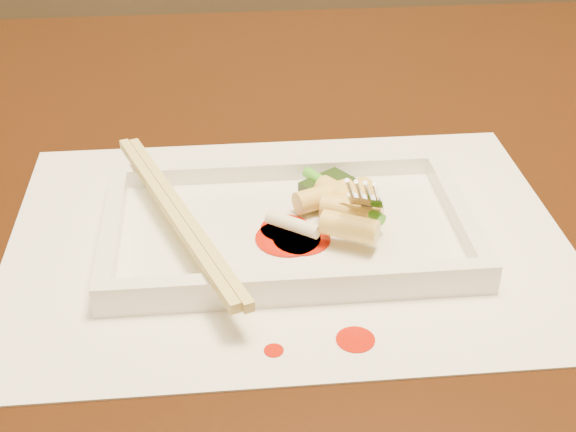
{
  "coord_description": "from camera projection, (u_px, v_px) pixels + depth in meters",
  "views": [
    {
      "loc": [
        -0.02,
        -0.54,
        1.07
      ],
      "look_at": [
        0.03,
        -0.06,
        0.77
      ],
      "focal_mm": 50.0,
      "sensor_mm": 36.0,
      "label": 1
    }
  ],
  "objects": [
    {
      "name": "sauce_blob_1",
      "position": [
        286.0,
        229.0,
        0.57
      ],
      "size": [
        0.04,
        0.04,
        0.0
      ],
      "primitive_type": "cylinder",
      "color": "red",
      "rests_on": "plate_base"
    },
    {
      "name": "plate_rim_far",
      "position": [
        279.0,
        169.0,
        0.63
      ],
      "size": [
        0.26,
        0.01,
        0.01
      ],
      "primitive_type": "cube",
      "color": "white",
      "rests_on": "plate_base"
    },
    {
      "name": "rice_cake_2",
      "position": [
        350.0,
        227.0,
        0.55
      ],
      "size": [
        0.04,
        0.03,
        0.02
      ],
      "primitive_type": "cylinder",
      "rotation": [
        1.57,
        0.0,
        1.1
      ],
      "color": "#FCE475",
      "rests_on": "plate_base"
    },
    {
      "name": "plate_rim_right",
      "position": [
        458.0,
        211.0,
        0.58
      ],
      "size": [
        0.01,
        0.14,
        0.01
      ],
      "primitive_type": "cube",
      "color": "white",
      "rests_on": "plate_base"
    },
    {
      "name": "rice_cake_1",
      "position": [
        355.0,
        200.0,
        0.59
      ],
      "size": [
        0.04,
        0.04,
        0.02
      ],
      "primitive_type": "cylinder",
      "rotation": [
        1.57,
        0.0,
        2.61
      ],
      "color": "#FCE475",
      "rests_on": "plate_base"
    },
    {
      "name": "rice_cake_3",
      "position": [
        324.0,
        196.0,
        0.59
      ],
      "size": [
        0.05,
        0.03,
        0.02
      ],
      "primitive_type": "cylinder",
      "rotation": [
        1.57,
        0.0,
        1.97
      ],
      "color": "#FCE475",
      "rests_on": "plate_base"
    },
    {
      "name": "scallion_white",
      "position": [
        293.0,
        224.0,
        0.56
      ],
      "size": [
        0.04,
        0.03,
        0.01
      ],
      "primitive_type": "cylinder",
      "rotation": [
        1.57,
        0.0,
        0.93
      ],
      "color": "#EAEACC",
      "rests_on": "plate_base"
    },
    {
      "name": "sauce_splatter_a",
      "position": [
        355.0,
        340.0,
        0.48
      ],
      "size": [
        0.02,
        0.02,
        0.0
      ],
      "primitive_type": "cylinder",
      "color": "red",
      "rests_on": "placemat"
    },
    {
      "name": "chopstick_b",
      "position": [
        183.0,
        212.0,
        0.56
      ],
      "size": [
        0.09,
        0.22,
        0.01
      ],
      "primitive_type": "cube",
      "rotation": [
        0.0,
        0.0,
        0.36
      ],
      "color": "#D5C16A",
      "rests_on": "plate_rim_near"
    },
    {
      "name": "fork",
      "position": [
        386.0,
        119.0,
        0.56
      ],
      "size": [
        0.09,
        0.1,
        0.14
      ],
      "primitive_type": null,
      "color": "silver",
      "rests_on": "plate_base"
    },
    {
      "name": "sauce_blob_0",
      "position": [
        288.0,
        238.0,
        0.56
      ],
      "size": [
        0.05,
        0.05,
        0.0
      ],
      "primitive_type": "cylinder",
      "color": "red",
      "rests_on": "plate_base"
    },
    {
      "name": "rice_cake_0",
      "position": [
        351.0,
        210.0,
        0.57
      ],
      "size": [
        0.05,
        0.03,
        0.02
      ],
      "primitive_type": "cylinder",
      "rotation": [
        1.57,
        0.0,
        1.17
      ],
      "color": "#FCE475",
      "rests_on": "plate_base"
    },
    {
      "name": "plate_rim_near",
      "position": [
        299.0,
        282.0,
        0.51
      ],
      "size": [
        0.26,
        0.01,
        0.01
      ],
      "primitive_type": "cube",
      "color": "white",
      "rests_on": "plate_base"
    },
    {
      "name": "sauce_splatter_b",
      "position": [
        274.0,
        350.0,
        0.48
      ],
      "size": [
        0.01,
        0.01,
        0.0
      ],
      "primitive_type": "cylinder",
      "color": "red",
      "rests_on": "placemat"
    },
    {
      "name": "scallion_green",
      "position": [
        342.0,
        195.0,
        0.59
      ],
      "size": [
        0.05,
        0.08,
        0.01
      ],
      "primitive_type": "cylinder",
      "rotation": [
        1.57,
        0.0,
        0.54
      ],
      "color": "green",
      "rests_on": "plate_base"
    },
    {
      "name": "chopstick_a",
      "position": [
        171.0,
        213.0,
        0.56
      ],
      "size": [
        0.09,
        0.22,
        0.01
      ],
      "primitive_type": "cube",
      "rotation": [
        0.0,
        0.0,
        0.36
      ],
      "color": "#D5C16A",
      "rests_on": "plate_rim_near"
    },
    {
      "name": "plate_base",
      "position": [
        288.0,
        232.0,
        0.58
      ],
      "size": [
        0.26,
        0.16,
        0.01
      ],
      "primitive_type": "cube",
      "color": "white",
      "rests_on": "placemat"
    },
    {
      "name": "veg_piece",
      "position": [
        329.0,
        188.0,
        0.61
      ],
      "size": [
        0.05,
        0.04,
        0.01
      ],
      "primitive_type": "cube",
      "rotation": [
        0.0,
        0.0,
        0.61
      ],
      "color": "black",
      "rests_on": "plate_base"
    },
    {
      "name": "rice_cake_4",
      "position": [
        345.0,
        198.0,
        0.59
      ],
      "size": [
        0.04,
        0.05,
        0.02
      ],
      "primitive_type": "cylinder",
      "rotation": [
        1.57,
        0.0,
        0.66
      ],
      "color": "#FCE475",
      "rests_on": "plate_base"
    },
    {
      "name": "plate_rim_left",
      "position": [
        112.0,
        229.0,
        0.56
      ],
      "size": [
        0.01,
        0.14,
        0.01
      ],
      "primitive_type": "cube",
      "color": "white",
      "rests_on": "plate_base"
    },
    {
      "name": "placemat",
      "position": [
        288.0,
        238.0,
        0.58
      ],
      "size": [
        0.4,
        0.3,
        0.0
      ],
      "primitive_type": "cube",
      "color": "white",
      "rests_on": "table"
    },
    {
      "name": "sauce_blob_2",
      "position": [
        302.0,
        239.0,
        0.56
      ],
      "size": [
        0.04,
        0.04,
        0.0
      ],
      "primitive_type": "cylinder",
      "color": "red",
      "rests_on": "plate_base"
    },
    {
      "name": "table",
      "position": [
        248.0,
        297.0,
        0.69
      ],
      "size": [
        1.4,
        0.9,
        0.75
      ],
      "color": "black",
      "rests_on": "ground"
    }
  ]
}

